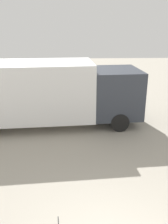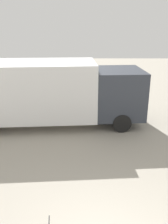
# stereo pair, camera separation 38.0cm
# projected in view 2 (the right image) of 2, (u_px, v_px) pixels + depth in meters

# --- Properties ---
(delivery_truck) EXTENTS (8.78, 3.16, 2.95)m
(delivery_truck) POSITION_uv_depth(u_px,v_px,m) (46.00, 91.00, 11.42)
(delivery_truck) COLOR white
(delivery_truck) RESTS_ON ground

